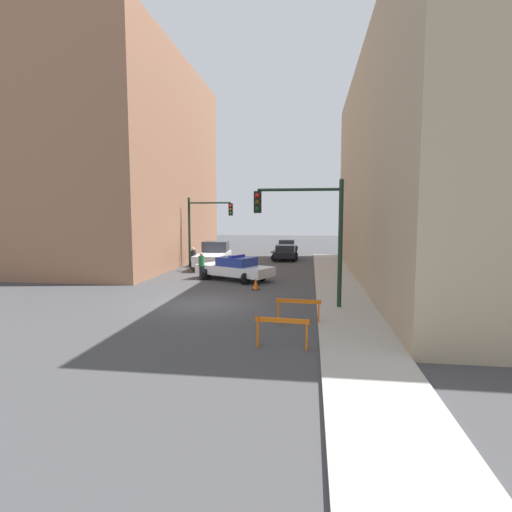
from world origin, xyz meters
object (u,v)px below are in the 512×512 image
traffic_light_far (203,222)px  parked_car_near (285,252)px  traffic_cone (256,284)px  pedestrian_crossing (202,266)px  pedestrian_corner (193,259)px  white_truck (214,255)px  parked_car_mid (287,246)px  police_car (235,268)px  traffic_light_near (312,224)px  barrier_front (282,328)px  barrier_mid (298,307)px

traffic_light_far → parked_car_near: size_ratio=1.19×
parked_car_near → traffic_cone: size_ratio=6.65×
pedestrian_crossing → pedestrian_corner: (-1.57, 3.56, 0.00)m
traffic_light_far → white_truck: bearing=-26.0°
white_truck → parked_car_near: size_ratio=1.26×
parked_car_mid → pedestrian_crossing: bearing=-102.4°
police_car → white_truck: (-2.65, 5.49, 0.18)m
traffic_light_near → parked_car_near: traffic_light_near is taller
traffic_light_far → traffic_light_near: bearing=-57.7°
parked_car_near → pedestrian_crossing: size_ratio=2.63×
police_car → traffic_light_far: bearing=57.6°
traffic_light_near → white_truck: (-7.15, 12.28, -2.62)m
barrier_front → barrier_mid: (0.39, 2.68, 0.00)m
pedestrian_crossing → traffic_cone: bearing=4.7°
traffic_light_near → white_truck: traffic_light_near is taller
traffic_light_near → police_car: traffic_light_near is taller
traffic_light_near → barrier_front: traffic_light_near is taller
pedestrian_crossing → barrier_front: size_ratio=1.04×
police_car → parked_car_near: size_ratio=1.15×
traffic_cone → traffic_light_near: bearing=-53.7°
pedestrian_corner → traffic_cone: (5.26, -6.36, -0.54)m
parked_car_near → pedestrian_crossing: bearing=-112.6°
parked_car_near → parked_car_mid: bearing=90.1°
parked_car_near → traffic_cone: (-0.61, -14.26, -0.36)m
police_car → barrier_front: (3.68, -11.92, -0.11)m
parked_car_near → barrier_mid: size_ratio=2.73×
parked_car_near → traffic_cone: bearing=-94.5°
white_truck → traffic_cone: size_ratio=8.41×
traffic_cone → white_truck: bearing=117.1°
traffic_light_near → parked_car_near: (-2.23, 18.14, -2.86)m
traffic_light_near → barrier_mid: 3.83m
traffic_light_near → pedestrian_corner: (-8.10, 10.23, -2.67)m
parked_car_mid → barrier_front: bearing=-87.3°
traffic_light_far → barrier_mid: bearing=-63.4°
white_truck → traffic_cone: 9.46m
traffic_light_far → white_truck: size_ratio=0.94×
traffic_light_near → barrier_mid: bearing=-99.9°
white_truck → parked_car_mid: 14.21m
pedestrian_corner → white_truck: bearing=31.5°
pedestrian_corner → barrier_mid: pedestrian_corner is taller
white_truck → parked_car_near: 7.65m
barrier_front → barrier_mid: size_ratio=1.00×
white_truck → traffic_light_near: bearing=-63.5°
traffic_light_far → barrier_mid: traffic_light_far is taller
traffic_light_near → pedestrian_corner: size_ratio=3.13×
traffic_light_far → parked_car_near: traffic_light_far is taller
traffic_light_far → barrier_mid: (7.60, -15.16, -2.78)m
parked_car_mid → traffic_cone: bearing=-91.3°
police_car → traffic_cone: police_car is taller
white_truck → pedestrian_corner: (-0.95, -2.04, -0.04)m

